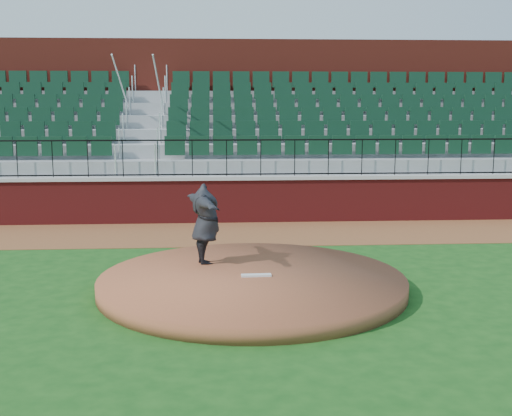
{
  "coord_description": "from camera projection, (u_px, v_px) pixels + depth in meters",
  "views": [
    {
      "loc": [
        -0.78,
        -11.02,
        3.37
      ],
      "look_at": [
        0.0,
        1.5,
        1.3
      ],
      "focal_mm": 45.72,
      "sensor_mm": 36.0,
      "label": 1
    }
  ],
  "objects": [
    {
      "name": "pitcher",
      "position": [
        205.0,
        224.0,
        12.51
      ],
      "size": [
        1.02,
        1.99,
        1.56
      ],
      "primitive_type": "imported",
      "rotation": [
        0.0,
        0.0,
        1.84
      ],
      "color": "black",
      "rests_on": "pitchers_mound"
    },
    {
      "name": "concourse_wall",
      "position": [
        237.0,
        118.0,
        23.33
      ],
      "size": [
        34.0,
        0.5,
        5.5
      ],
      "primitive_type": "cube",
      "color": "maroon",
      "rests_on": "ground"
    },
    {
      "name": "seating_stands",
      "position": [
        240.0,
        135.0,
        20.65
      ],
      "size": [
        34.0,
        5.1,
        4.6
      ],
      "primitive_type": null,
      "color": "gray",
      "rests_on": "ground"
    },
    {
      "name": "ground",
      "position": [
        261.0,
        295.0,
        11.44
      ],
      "size": [
        90.0,
        90.0,
        0.0
      ],
      "primitive_type": "plane",
      "color": "#154413",
      "rests_on": "ground"
    },
    {
      "name": "wall_cap",
      "position": [
        244.0,
        178.0,
        18.13
      ],
      "size": [
        34.0,
        0.45,
        0.1
      ],
      "primitive_type": "cube",
      "color": "#B7B7B7",
      "rests_on": "field_wall"
    },
    {
      "name": "pitching_rubber",
      "position": [
        256.0,
        275.0,
        11.71
      ],
      "size": [
        0.54,
        0.15,
        0.04
      ],
      "primitive_type": "cube",
      "rotation": [
        0.0,
        0.0,
        0.03
      ],
      "color": "silver",
      "rests_on": "pitchers_mound"
    },
    {
      "name": "warning_track",
      "position": [
        247.0,
        233.0,
        16.76
      ],
      "size": [
        34.0,
        3.2,
        0.01
      ],
      "primitive_type": "cube",
      "color": "brown",
      "rests_on": "ground"
    },
    {
      "name": "pitchers_mound",
      "position": [
        252.0,
        283.0,
        11.74
      ],
      "size": [
        5.52,
        5.52,
        0.25
      ],
      "primitive_type": "cylinder",
      "color": "brown",
      "rests_on": "ground"
    },
    {
      "name": "field_wall",
      "position": [
        244.0,
        201.0,
        18.24
      ],
      "size": [
        34.0,
        0.35,
        1.2
      ],
      "primitive_type": "cube",
      "color": "maroon",
      "rests_on": "ground"
    },
    {
      "name": "wall_railing",
      "position": [
        244.0,
        158.0,
        18.04
      ],
      "size": [
        34.0,
        0.05,
        1.0
      ],
      "primitive_type": null,
      "color": "black",
      "rests_on": "wall_cap"
    }
  ]
}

